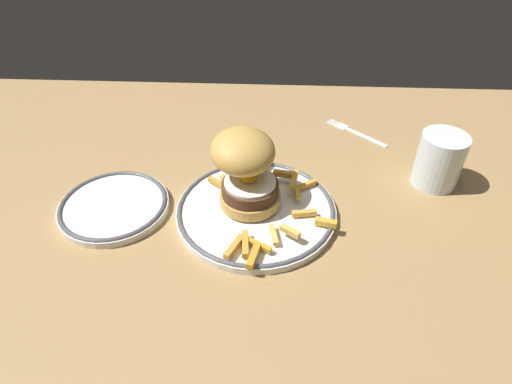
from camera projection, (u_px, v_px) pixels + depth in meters
The scene contains 7 objects.
ground_plane at pixel (264, 230), 70.13cm from camera, with size 145.99×97.89×4.00cm, color #987649.
dinner_plate at pixel (256, 210), 69.64cm from camera, with size 25.69×25.69×1.60cm.
burger at pixel (246, 168), 66.89cm from camera, with size 13.29×13.67×12.34cm.
fries_pile at pixel (271, 210), 67.34cm from camera, with size 21.05×26.01×2.68cm.
water_glass at pixel (438, 163), 74.06cm from camera, with size 7.78×7.78×9.44cm.
side_plate at pixel (114, 206), 70.44cm from camera, with size 17.74×17.74×1.60cm.
fork at pixel (355, 132), 89.26cm from camera, with size 11.63×10.65×0.36cm.
Camera 1 is at (1.23, -50.23, 47.33)cm, focal length 30.42 mm.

